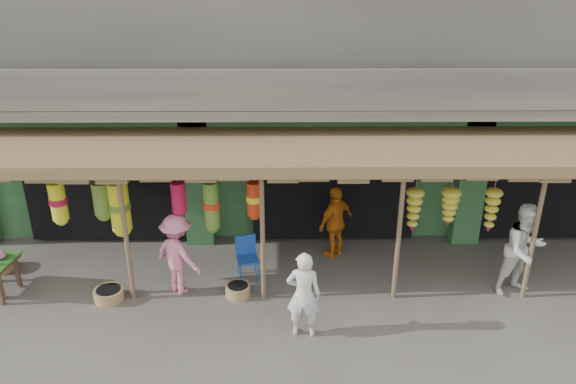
{
  "coord_description": "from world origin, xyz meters",
  "views": [
    {
      "loc": [
        -1.1,
        -9.27,
        6.23
      ],
      "look_at": [
        -1.02,
        1.0,
        1.7
      ],
      "focal_mm": 35.0,
      "sensor_mm": 36.0,
      "label": 1
    }
  ],
  "objects_px": {
    "person_right": "(524,250)",
    "person_front": "(304,295)",
    "blue_chair": "(247,254)",
    "person_vendor": "(336,222)",
    "person_shopper": "(178,254)"
  },
  "relations": [
    {
      "from": "person_vendor",
      "to": "person_right",
      "type": "bearing_deg",
      "value": 115.11
    },
    {
      "from": "person_front",
      "to": "person_shopper",
      "type": "relative_size",
      "value": 0.99
    },
    {
      "from": "blue_chair",
      "to": "person_right",
      "type": "relative_size",
      "value": 0.47
    },
    {
      "from": "person_shopper",
      "to": "person_vendor",
      "type": "bearing_deg",
      "value": -122.02
    },
    {
      "from": "blue_chair",
      "to": "person_vendor",
      "type": "xyz_separation_m",
      "value": [
        1.86,
        0.8,
        0.33
      ]
    },
    {
      "from": "blue_chair",
      "to": "person_vendor",
      "type": "distance_m",
      "value": 2.05
    },
    {
      "from": "person_right",
      "to": "person_vendor",
      "type": "xyz_separation_m",
      "value": [
        -3.45,
        1.43,
        -0.12
      ]
    },
    {
      "from": "person_vendor",
      "to": "blue_chair",
      "type": "bearing_deg",
      "value": -19.11
    },
    {
      "from": "person_shopper",
      "to": "blue_chair",
      "type": "bearing_deg",
      "value": -121.89
    },
    {
      "from": "person_front",
      "to": "person_right",
      "type": "height_order",
      "value": "person_right"
    },
    {
      "from": "blue_chair",
      "to": "person_right",
      "type": "height_order",
      "value": "person_right"
    },
    {
      "from": "person_right",
      "to": "person_front",
      "type": "bearing_deg",
      "value": 177.34
    },
    {
      "from": "person_front",
      "to": "person_right",
      "type": "xyz_separation_m",
      "value": [
        4.23,
        1.27,
        0.13
      ]
    },
    {
      "from": "blue_chair",
      "to": "person_shopper",
      "type": "distance_m",
      "value": 1.43
    },
    {
      "from": "blue_chair",
      "to": "person_shopper",
      "type": "height_order",
      "value": "person_shopper"
    }
  ]
}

